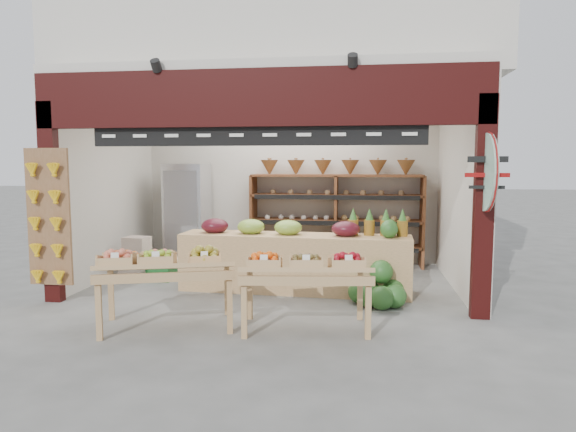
% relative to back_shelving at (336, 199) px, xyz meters
% --- Properties ---
extents(ground, '(60.00, 60.00, 0.00)m').
position_rel_back_shelving_xyz_m(ground, '(-0.88, -1.95, -1.21)').
color(ground, '#61605C').
rests_on(ground, ground).
extents(shop_structure, '(6.36, 5.12, 5.40)m').
position_rel_back_shelving_xyz_m(shop_structure, '(-0.88, -0.33, 2.71)').
color(shop_structure, beige).
rests_on(shop_structure, ground).
extents(banana_board, '(0.60, 0.15, 1.80)m').
position_rel_back_shelving_xyz_m(banana_board, '(-3.61, -3.12, -0.09)').
color(banana_board, '#8A603E').
rests_on(banana_board, ground).
extents(gift_sign, '(0.04, 0.93, 0.92)m').
position_rel_back_shelving_xyz_m(gift_sign, '(1.87, -3.09, 0.54)').
color(gift_sign, '#A1CBB7').
rests_on(gift_sign, ground).
extents(back_shelving, '(3.10, 0.51, 1.91)m').
position_rel_back_shelving_xyz_m(back_shelving, '(0.00, 0.00, 0.00)').
color(back_shelving, brown).
rests_on(back_shelving, ground).
extents(refrigerator, '(0.72, 0.72, 1.84)m').
position_rel_back_shelving_xyz_m(refrigerator, '(-2.71, -0.25, -0.29)').
color(refrigerator, silver).
rests_on(refrigerator, ground).
extents(cardboard_stack, '(1.01, 0.74, 0.66)m').
position_rel_back_shelving_xyz_m(cardboard_stack, '(-2.96, -1.45, -0.97)').
color(cardboard_stack, silver).
rests_on(cardboard_stack, ground).
extents(mid_counter, '(3.34, 0.81, 1.05)m').
position_rel_back_shelving_xyz_m(mid_counter, '(-0.51, -2.02, -0.75)').
color(mid_counter, tan).
rests_on(mid_counter, ground).
extents(display_table_left, '(1.66, 1.23, 0.96)m').
position_rel_back_shelving_xyz_m(display_table_left, '(-1.83, -3.82, -0.47)').
color(display_table_left, tan).
rests_on(display_table_left, ground).
extents(display_table_right, '(1.52, 0.97, 0.93)m').
position_rel_back_shelving_xyz_m(display_table_right, '(-0.17, -3.67, -0.49)').
color(display_table_right, tan).
rests_on(display_table_right, ground).
extents(watermelon_pile, '(0.75, 0.75, 0.59)m').
position_rel_back_shelving_xyz_m(watermelon_pile, '(0.68, -2.58, -1.01)').
color(watermelon_pile, '#174718').
rests_on(watermelon_pile, ground).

